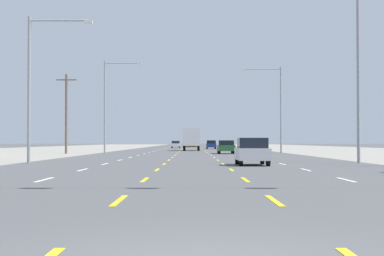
{
  "coord_description": "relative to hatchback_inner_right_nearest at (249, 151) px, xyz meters",
  "views": [
    {
      "loc": [
        -0.1,
        -6.9,
        1.34
      ],
      "look_at": [
        0.26,
        69.9,
        3.02
      ],
      "focal_mm": 57.59,
      "sensor_mm": 36.0,
      "label": 1
    }
  ],
  "objects": [
    {
      "name": "ground_plane",
      "position": [
        -3.28,
        38.23,
        -0.78
      ],
      "size": [
        572.0,
        572.0,
        0.0
      ],
      "primitive_type": "plane",
      "color": "#4C4C4F"
    },
    {
      "name": "lane_markings",
      "position": [
        -3.28,
        76.73,
        -0.78
      ],
      "size": [
        10.64,
        227.6,
        0.01
      ],
      "color": "white",
      "rests_on": "ground"
    },
    {
      "name": "hatchback_inner_right_nearest",
      "position": [
        0.0,
        0.0,
        0.0
      ],
      "size": [
        1.72,
        3.9,
        1.54
      ],
      "color": "silver",
      "rests_on": "ground"
    },
    {
      "name": "sedan_inner_right_near",
      "position": [
        0.32,
        32.47,
        -0.03
      ],
      "size": [
        1.8,
        4.5,
        1.46
      ],
      "color": "#235B2D",
      "rests_on": "ground"
    },
    {
      "name": "box_truck_center_turn_mid",
      "position": [
        -3.48,
        54.68,
        1.05
      ],
      "size": [
        2.4,
        7.2,
        3.23
      ],
      "color": "#B28C33",
      "rests_on": "ground"
    },
    {
      "name": "hatchback_inner_right_midfar",
      "position": [
        0.02,
        74.75,
        0.0
      ],
      "size": [
        1.72,
        3.9,
        1.54
      ],
      "color": "navy",
      "rests_on": "ground"
    },
    {
      "name": "sedan_far_right_far",
      "position": [
        3.84,
        84.77,
        -0.03
      ],
      "size": [
        1.8,
        4.5,
        1.46
      ],
      "color": "#B28C33",
      "rests_on": "ground"
    },
    {
      "name": "sedan_inner_left_farther",
      "position": [
        -6.76,
        93.01,
        -0.03
      ],
      "size": [
        1.8,
        4.5,
        1.46
      ],
      "color": "white",
      "rests_on": "ground"
    },
    {
      "name": "streetlight_left_row_0",
      "position": [
        -13.01,
        3.14,
        4.49
      ],
      "size": [
        4.0,
        0.26,
        9.06
      ],
      "color": "gray",
      "rests_on": "ground"
    },
    {
      "name": "streetlight_right_row_0",
      "position": [
        6.36,
        3.14,
        5.57
      ],
      "size": [
        4.98,
        0.26,
        10.93
      ],
      "color": "gray",
      "rests_on": "ground"
    },
    {
      "name": "streetlight_left_row_1",
      "position": [
        -13.02,
        36.0,
        5.34
      ],
      "size": [
        4.33,
        0.26,
        10.62
      ],
      "color": "gray",
      "rests_on": "ground"
    },
    {
      "name": "streetlight_right_row_1",
      "position": [
        6.36,
        36.0,
        5.04
      ],
      "size": [
        4.77,
        0.26,
        9.94
      ],
      "color": "gray",
      "rests_on": "ground"
    },
    {
      "name": "utility_pole_left_row_1",
      "position": [
        -17.12,
        32.38,
        3.74
      ],
      "size": [
        2.2,
        0.26,
        8.67
      ],
      "color": "brown",
      "rests_on": "ground"
    }
  ]
}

